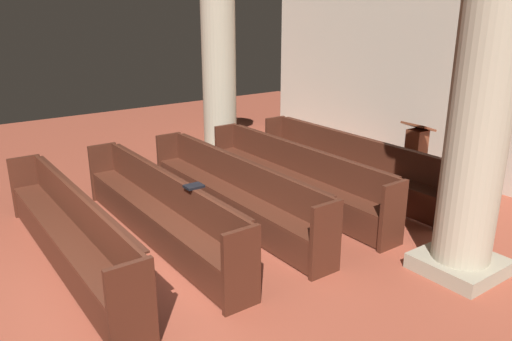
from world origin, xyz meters
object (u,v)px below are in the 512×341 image
Objects in this scene: pew_row_1 at (295,174)px; hymn_book at (194,186)px; pew_row_3 at (159,207)px; pew_row_0 at (347,161)px; pew_row_4 at (68,229)px; pillar_aisle_side at (481,109)px; pillar_far_side at (219,63)px; lectern at (415,158)px; pew_row_2 at (233,189)px.

hymn_book is at bearing -73.45° from pew_row_1.
pew_row_0 is at bearing 90.00° from pew_row_3.
pew_row_1 is at bearing 90.00° from pew_row_4.
pillar_aisle_side and pillar_far_side have the same top height.
pew_row_1 is at bearing -102.89° from lectern.
lectern is (-2.25, 2.11, -1.45)m from pillar_aisle_side.
pew_row_0 is at bearing 100.89° from hymn_book.
pew_row_0 is 3.61× the size of lectern.
pew_row_2 is at bearing -98.65° from lectern.
pew_row_4 is 18.18× the size of hymn_book.
pew_row_3 is 1.00× the size of pew_row_4.
pillar_aisle_side is 5.49m from pillar_far_side.
pew_row_1 is at bearing 90.00° from pew_row_2.
pew_row_0 is 2.29m from pew_row_2.
pew_row_1 is 1.00× the size of pew_row_4.
pillar_far_side is (-2.72, -0.79, 1.43)m from pew_row_0.
pew_row_0 is 1.00× the size of pew_row_4.
pew_row_0 is 18.18× the size of hymn_book.
pew_row_4 is 4.88m from pillar_far_side.
pillar_aisle_side is at bearing -19.51° from pew_row_0.
pillar_far_side reaches higher than hymn_book.
pillar_far_side is 4.27m from hymn_book.
pew_row_3 is 3.96m from pillar_aisle_side.
pew_row_0 is at bearing 160.49° from pillar_aisle_side.
pew_row_1 is 3.09m from pillar_far_side.
lectern is (0.52, 3.41, -0.02)m from pew_row_2.
hymn_book is (-2.15, -2.26, -1.00)m from pillar_aisle_side.
lectern is 4.40m from hymn_book.
pillar_far_side reaches higher than lectern.
pillar_far_side is at bearing 172.53° from pew_row_1.
hymn_book reaches higher than pew_row_4.
pew_row_4 is 1.53m from hymn_book.
pillar_aisle_side reaches higher than lectern.
pew_row_3 is at bearing -163.42° from hymn_book.
pew_row_2 and pew_row_3 have the same top height.
pew_row_3 is 4.59m from lectern.
pillar_far_side reaches higher than pew_row_1.
pew_row_1 is at bearing -7.47° from pillar_far_side.
pillar_far_side reaches higher than pew_row_3.
hymn_book is at bearing -88.62° from lectern.
pew_row_1 and pew_row_3 have the same top height.
lectern reaches higher than pew_row_3.
pew_row_3 is at bearing -90.00° from pew_row_1.
pew_row_1 is 3.61× the size of lectern.
lectern is at bearing 81.35° from pew_row_2.
pew_row_2 is 1.22m from hymn_book.
pillar_far_side is 3.38× the size of lectern.
lectern reaches higher than hymn_book.
pillar_far_side is at bearing -163.85° from pew_row_0.
pew_row_0 is at bearing 90.00° from pew_row_2.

